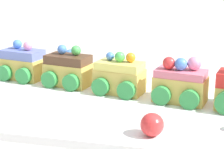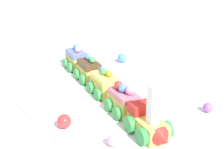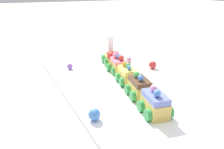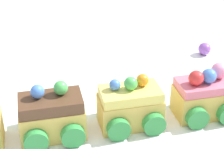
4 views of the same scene
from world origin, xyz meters
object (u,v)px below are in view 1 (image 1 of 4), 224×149
(cake_car_strawberry, at_px, (181,84))
(gumball_red, at_px, (152,125))
(cake_car_lemon, at_px, (120,77))
(cake_car_blueberry, at_px, (23,65))
(cake_car_chocolate, at_px, (68,71))
(gumball_blue, at_px, (71,56))

(cake_car_strawberry, bearing_deg, gumball_red, -89.08)
(cake_car_lemon, xyz_separation_m, cake_car_blueberry, (-0.20, 0.04, 0.00))
(cake_car_blueberry, bearing_deg, cake_car_lemon, -0.00)
(cake_car_strawberry, xyz_separation_m, cake_car_chocolate, (-0.20, 0.04, -0.00))
(cake_car_strawberry, xyz_separation_m, cake_car_lemon, (-0.10, 0.02, -0.00))
(cake_car_lemon, bearing_deg, cake_car_strawberry, -0.09)
(cake_car_lemon, xyz_separation_m, gumball_red, (0.08, -0.16, -0.01))
(cake_car_chocolate, bearing_deg, gumball_red, -34.31)
(cake_car_strawberry, height_order, cake_car_lemon, cake_car_strawberry)
(cake_car_strawberry, distance_m, cake_car_chocolate, 0.20)
(gumball_blue, height_order, gumball_red, same)
(cake_car_lemon, height_order, gumball_blue, cake_car_lemon)
(cake_car_blueberry, relative_size, gumball_red, 2.93)
(cake_car_strawberry, bearing_deg, cake_car_blueberry, 179.97)
(cake_car_chocolate, relative_size, gumball_blue, 2.93)
(cake_car_blueberry, distance_m, gumball_red, 0.34)
(gumball_blue, bearing_deg, gumball_red, -56.31)
(cake_car_strawberry, relative_size, cake_car_lemon, 1.00)
(cake_car_strawberry, relative_size, cake_car_blueberry, 1.00)
(cake_car_blueberry, xyz_separation_m, gumball_red, (0.27, -0.20, -0.01))
(cake_car_blueberry, height_order, gumball_red, cake_car_blueberry)
(cake_car_strawberry, height_order, gumball_blue, cake_car_strawberry)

